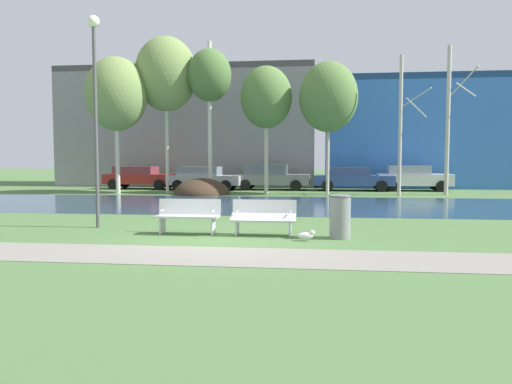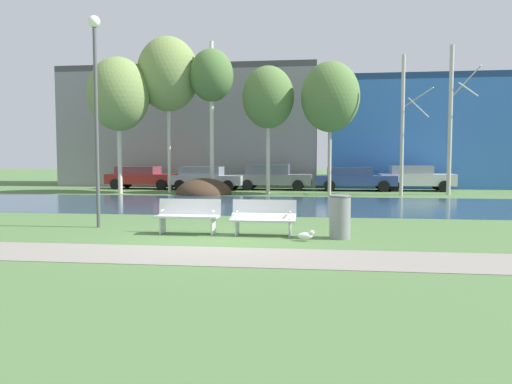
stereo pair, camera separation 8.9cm
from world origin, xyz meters
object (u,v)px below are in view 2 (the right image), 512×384
(trash_bin, at_px, (340,216))
(parked_suv_fifth_white, at_px, (415,178))
(bench_left, at_px, (188,215))
(parked_sedan_second_silver, at_px, (206,178))
(parked_van_nearest_red, at_px, (142,177))
(streetlamp, at_px, (96,89))
(bench_right, at_px, (264,216))
(seagull, at_px, (306,235))
(parked_wagon_fourth_blue, at_px, (354,178))
(parked_hatch_third_grey, at_px, (272,176))

(trash_bin, relative_size, parked_suv_fifth_white, 0.25)
(bench_left, height_order, parked_sedan_second_silver, parked_sedan_second_silver)
(parked_sedan_second_silver, relative_size, parked_suv_fifth_white, 1.05)
(trash_bin, distance_m, parked_van_nearest_red, 20.90)
(trash_bin, height_order, streetlamp, streetlamp)
(bench_right, height_order, seagull, bench_right)
(streetlamp, distance_m, parked_wagon_fourth_blue, 18.53)
(streetlamp, height_order, parked_van_nearest_red, streetlamp)
(parked_van_nearest_red, relative_size, parked_wagon_fourth_blue, 0.96)
(parked_hatch_third_grey, bearing_deg, parked_van_nearest_red, -179.04)
(bench_left, relative_size, trash_bin, 1.55)
(seagull, xyz_separation_m, parked_hatch_third_grey, (-2.50, 18.14, 0.67))
(bench_left, height_order, parked_suv_fifth_white, parked_suv_fifth_white)
(parked_van_nearest_red, height_order, parked_suv_fifth_white, parked_suv_fifth_white)
(parked_hatch_third_grey, xyz_separation_m, parked_suv_fifth_white, (8.32, 0.02, -0.02))
(seagull, bearing_deg, bench_right, 146.20)
(bench_left, distance_m, seagull, 3.08)
(trash_bin, distance_m, streetlamp, 7.37)
(bench_left, bearing_deg, seagull, -13.47)
(streetlamp, bearing_deg, bench_left, -16.57)
(streetlamp, bearing_deg, parked_suv_fifth_white, 55.18)
(streetlamp, bearing_deg, parked_van_nearest_red, 106.42)
(parked_hatch_third_grey, bearing_deg, parked_sedan_second_silver, -169.02)
(bench_right, distance_m, trash_bin, 1.87)
(trash_bin, xyz_separation_m, parked_hatch_third_grey, (-3.29, 17.66, 0.26))
(bench_right, xyz_separation_m, parked_hatch_third_grey, (-1.43, 17.43, 0.33))
(bench_left, bearing_deg, parked_sedan_second_silver, 101.68)
(streetlamp, xyz_separation_m, parked_suv_fifth_white, (11.56, 16.62, -3.01))
(parked_sedan_second_silver, bearing_deg, parked_hatch_third_grey, 10.98)
(trash_bin, relative_size, parked_van_nearest_red, 0.23)
(bench_right, xyz_separation_m, seagull, (1.07, -0.71, -0.34))
(seagull, height_order, parked_hatch_third_grey, parked_hatch_third_grey)
(bench_left, xyz_separation_m, bench_right, (1.91, 0.00, 0.00))
(bench_right, bearing_deg, parked_hatch_third_grey, 94.71)
(parked_sedan_second_silver, bearing_deg, bench_right, -72.18)
(bench_left, bearing_deg, parked_hatch_third_grey, 88.42)
(trash_bin, relative_size, parked_sedan_second_silver, 0.24)
(bench_left, xyz_separation_m, parked_wagon_fourth_blue, (5.30, 17.23, 0.27))
(parked_hatch_third_grey, distance_m, parked_suv_fifth_white, 8.32)
(streetlamp, relative_size, parked_suv_fifth_white, 1.37)
(parked_sedan_second_silver, relative_size, parked_hatch_third_grey, 0.96)
(seagull, height_order, parked_sedan_second_silver, parked_sedan_second_silver)
(bench_right, bearing_deg, streetlamp, 170.03)
(bench_right, height_order, trash_bin, trash_bin)
(parked_hatch_third_grey, xyz_separation_m, parked_wagon_fourth_blue, (4.82, -0.20, -0.06))
(bench_right, distance_m, parked_suv_fifth_white, 18.76)
(seagull, relative_size, parked_wagon_fourth_blue, 0.09)
(bench_right, bearing_deg, parked_sedan_second_silver, 107.82)
(bench_right, relative_size, trash_bin, 1.55)
(trash_bin, bearing_deg, parked_suv_fifth_white, 74.09)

